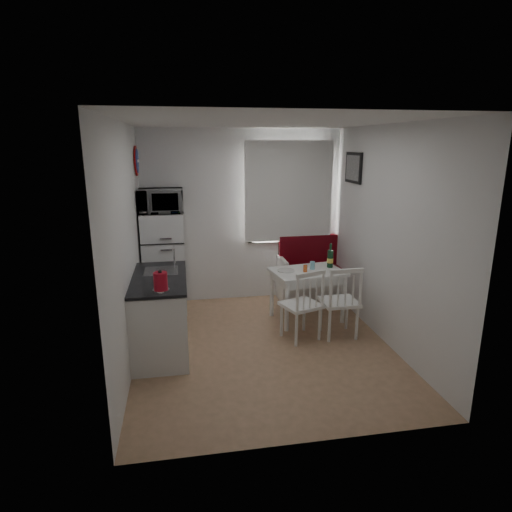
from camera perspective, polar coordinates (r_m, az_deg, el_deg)
The scene contains 22 objects.
floor at distance 5.28m, azimuth 1.03°, elevation -11.96°, with size 3.00×3.50×0.02m, color #9A7652.
ceiling at distance 4.73m, azimuth 1.18°, elevation 17.49°, with size 3.00×3.50×0.02m, color white.
wall_back at distance 6.53m, azimuth -1.85°, elevation 5.28°, with size 3.00×0.02×2.60m, color white.
wall_front at distance 3.21m, azimuth 7.12°, elevation -4.94°, with size 3.00×0.02×2.60m, color white.
wall_left at distance 4.79m, azimuth -16.80°, elevation 1.15°, with size 0.02×3.50×2.60m, color white.
wall_right at distance 5.33m, azimuth 17.15°, elevation 2.46°, with size 0.02×3.50×2.60m, color white.
window at distance 6.59m, azimuth 4.26°, elevation 8.18°, with size 1.22×0.06×1.47m, color white.
curtain at distance 6.52m, azimuth 4.42°, elevation 8.55°, with size 1.35×0.02×1.50m, color white.
kitchen_counter at distance 5.17m, azimuth -12.58°, elevation -7.43°, with size 0.62×1.32×1.16m.
wall_sign at distance 6.11m, azimuth -15.59°, elevation 12.12°, with size 0.40×0.40×0.03m, color navy.
picture_frame at distance 6.22m, azimuth 12.85°, elevation 11.40°, with size 0.04×0.52×0.42m, color black.
bench at distance 6.82m, azimuth 8.77°, elevation -2.91°, with size 1.38×0.53×0.99m.
dining_table at distance 5.87m, azimuth 6.88°, elevation -2.68°, with size 1.03×0.79×0.71m.
chair_left at distance 5.22m, azimuth 6.31°, elevation -5.60°, with size 0.54×0.54×0.49m.
chair_right at distance 5.37m, azimuth 11.47°, elevation -5.10°, with size 0.44×0.42×0.50m.
fridge at distance 6.26m, azimuth -12.10°, elevation -0.86°, with size 0.58×0.58×1.45m, color white.
microwave at distance 6.04m, azimuth -12.57°, elevation 7.18°, with size 0.60×0.41×0.33m, color white.
kettle at distance 4.47m, azimuth -12.61°, elevation -3.33°, with size 0.17×0.17×0.23m, color #B50E21.
wine_bottle at distance 6.00m, azimuth 9.88°, elevation 0.08°, with size 0.09×0.09×0.34m, color #11381E, non-canonical shape.
drinking_glass_orange at distance 5.78m, azimuth 6.58°, elevation -1.67°, with size 0.05×0.05×0.09m, color #DA5D24.
drinking_glass_blue at distance 5.90m, azimuth 7.52°, elevation -1.25°, with size 0.07×0.07×0.11m, color #82CADE.
plate at distance 5.79m, azimuth 4.00°, elevation -1.96°, with size 0.23×0.23×0.02m, color white.
Camera 1 is at (-0.91, -4.63, 2.37)m, focal length 30.00 mm.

